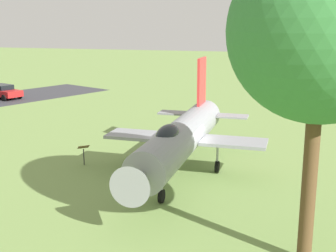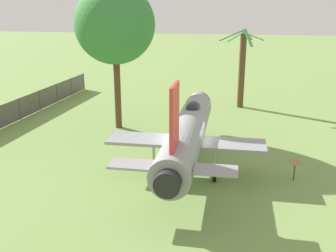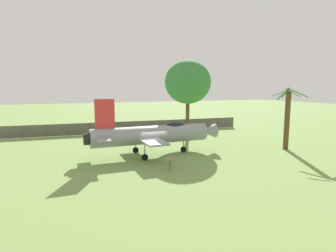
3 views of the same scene
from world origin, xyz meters
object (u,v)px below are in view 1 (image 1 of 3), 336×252
at_px(info_plaque, 84,150).
at_px(parked_car_red, 3,91).
at_px(display_jet, 180,138).
at_px(shade_tree, 321,32).

relative_size(info_plaque, parked_car_red, 0.25).
distance_m(display_jet, info_plaque, 5.81).
xyz_separation_m(display_jet, parked_car_red, (23.67, -18.27, -1.37)).
relative_size(shade_tree, info_plaque, 8.83).
height_order(display_jet, info_plaque, display_jet).
distance_m(shade_tree, parked_car_red, 39.14).
distance_m(display_jet, shade_tree, 10.21).
xyz_separation_m(display_jet, info_plaque, (5.63, -0.69, -1.26)).
distance_m(display_jet, parked_car_red, 29.94).
bearing_deg(shade_tree, display_jet, -47.39).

